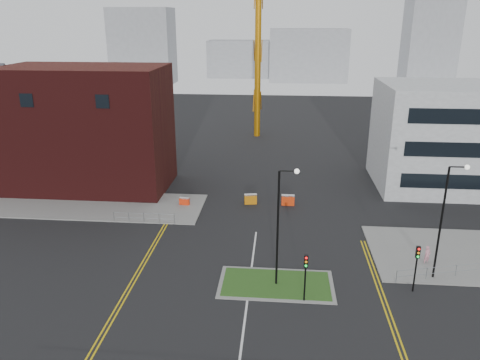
# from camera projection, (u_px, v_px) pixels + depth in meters

# --- Properties ---
(ground) EXTENTS (200.00, 200.00, 0.00)m
(ground) POSITION_uv_depth(u_px,v_px,m) (240.00, 355.00, 27.75)
(ground) COLOR black
(ground) RESTS_ON ground
(pavement_left) EXTENTS (28.00, 8.00, 0.12)m
(pavement_left) POSITION_uv_depth(u_px,v_px,m) (73.00, 204.00, 50.11)
(pavement_left) COLOR slate
(pavement_left) RESTS_ON ground
(island_kerb) EXTENTS (8.60, 4.60, 0.08)m
(island_kerb) POSITION_uv_depth(u_px,v_px,m) (276.00, 284.00, 35.10)
(island_kerb) COLOR slate
(island_kerb) RESTS_ON ground
(grass_island) EXTENTS (8.00, 4.00, 0.12)m
(grass_island) POSITION_uv_depth(u_px,v_px,m) (276.00, 284.00, 35.09)
(grass_island) COLOR #234517
(grass_island) RESTS_ON ground
(brick_building) EXTENTS (24.20, 10.07, 14.24)m
(brick_building) POSITION_uv_depth(u_px,v_px,m) (63.00, 129.00, 53.78)
(brick_building) COLOR #3F100F
(brick_building) RESTS_ON ground
(streetlamp_island) EXTENTS (1.46, 0.36, 9.18)m
(streetlamp_island) POSITION_uv_depth(u_px,v_px,m) (281.00, 219.00, 33.33)
(streetlamp_island) COLOR black
(streetlamp_island) RESTS_ON ground
(streetlamp_right_near) EXTENTS (1.46, 0.36, 9.18)m
(streetlamp_right_near) POSITION_uv_depth(u_px,v_px,m) (445.00, 214.00, 34.21)
(streetlamp_right_near) COLOR black
(streetlamp_right_near) RESTS_ON ground
(traffic_light_island) EXTENTS (0.28, 0.33, 3.65)m
(traffic_light_island) POSITION_uv_depth(u_px,v_px,m) (306.00, 269.00, 32.21)
(traffic_light_island) COLOR black
(traffic_light_island) RESTS_ON ground
(traffic_light_right) EXTENTS (0.28, 0.33, 3.65)m
(traffic_light_right) POSITION_uv_depth(u_px,v_px,m) (417.00, 260.00, 33.42)
(traffic_light_right) COLOR black
(traffic_light_right) RESTS_ON ground
(railing_left) EXTENTS (6.05, 0.05, 1.10)m
(railing_left) POSITION_uv_depth(u_px,v_px,m) (144.00, 216.00, 45.37)
(railing_left) COLOR gray
(railing_left) RESTS_ON ground
(centre_line) EXTENTS (0.15, 30.00, 0.01)m
(centre_line) POSITION_uv_depth(u_px,v_px,m) (243.00, 334.00, 29.63)
(centre_line) COLOR silver
(centre_line) RESTS_ON ground
(yellow_left_a) EXTENTS (0.12, 24.00, 0.01)m
(yellow_left_a) POSITION_uv_depth(u_px,v_px,m) (141.00, 265.00, 37.91)
(yellow_left_a) COLOR gold
(yellow_left_a) RESTS_ON ground
(yellow_left_b) EXTENTS (0.12, 24.00, 0.01)m
(yellow_left_b) POSITION_uv_depth(u_px,v_px,m) (144.00, 265.00, 37.89)
(yellow_left_b) COLOR gold
(yellow_left_b) RESTS_ON ground
(yellow_right_a) EXTENTS (0.12, 20.00, 0.01)m
(yellow_right_a) POSITION_uv_depth(u_px,v_px,m) (383.00, 305.00, 32.60)
(yellow_right_a) COLOR gold
(yellow_right_a) RESTS_ON ground
(yellow_right_b) EXTENTS (0.12, 20.00, 0.01)m
(yellow_right_b) POSITION_uv_depth(u_px,v_px,m) (388.00, 305.00, 32.58)
(yellow_right_b) COLOR gold
(yellow_right_b) RESTS_ON ground
(skyline_a) EXTENTS (18.00, 12.00, 22.00)m
(skyline_a) POSITION_uv_depth(u_px,v_px,m) (143.00, 46.00, 140.45)
(skyline_a) COLOR gray
(skyline_a) RESTS_ON ground
(skyline_b) EXTENTS (24.00, 12.00, 16.00)m
(skyline_b) POSITION_uv_depth(u_px,v_px,m) (308.00, 55.00, 146.67)
(skyline_b) COLOR gray
(skyline_b) RESTS_ON ground
(skyline_c) EXTENTS (14.00, 12.00, 28.00)m
(skyline_c) POSITION_uv_depth(u_px,v_px,m) (430.00, 36.00, 137.08)
(skyline_c) COLOR gray
(skyline_c) RESTS_ON ground
(skyline_d) EXTENTS (30.00, 12.00, 12.00)m
(skyline_d) POSITION_uv_depth(u_px,v_px,m) (253.00, 59.00, 158.24)
(skyline_d) COLOR gray
(skyline_d) RESTS_ON ground
(pedestrian) EXTENTS (0.70, 0.61, 1.60)m
(pedestrian) POSITION_uv_depth(u_px,v_px,m) (427.00, 255.00, 37.80)
(pedestrian) COLOR pink
(pedestrian) RESTS_ON ground
(barrier_left) EXTENTS (1.11, 0.52, 0.90)m
(barrier_left) POSITION_uv_depth(u_px,v_px,m) (184.00, 201.00, 49.79)
(barrier_left) COLOR red
(barrier_left) RESTS_ON ground
(barrier_mid) EXTENTS (1.37, 0.46, 1.15)m
(barrier_mid) POSITION_uv_depth(u_px,v_px,m) (288.00, 200.00, 49.89)
(barrier_mid) COLOR red
(barrier_mid) RESTS_ON ground
(barrier_right) EXTENTS (1.38, 0.66, 1.11)m
(barrier_right) POSITION_uv_depth(u_px,v_px,m) (251.00, 199.00, 50.23)
(barrier_right) COLOR #C7700B
(barrier_right) RESTS_ON ground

